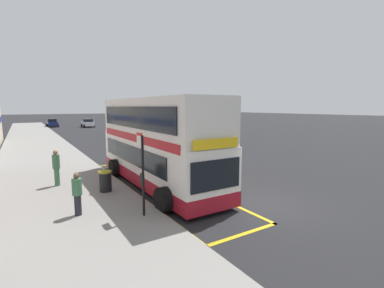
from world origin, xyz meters
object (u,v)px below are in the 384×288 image
object	(u,v)px
parked_car_black_kerbside	(122,128)
pedestrian_further_back	(56,166)
parked_car_white_distant	(88,123)
pedestrian_waiting_near_sign	(77,193)
bus_stop_sign	(142,168)
litter_bin	(105,181)
parked_car_black_behind	(122,132)
double_decker_bus	(156,145)
parked_car_navy_ahead	(52,123)

from	to	relation	value
parked_car_black_kerbside	pedestrian_further_back	xyz separation A→B (m)	(-11.77, -26.69, 0.31)
parked_car_white_distant	pedestrian_waiting_near_sign	size ratio (longest dim) A/B	2.73
pedestrian_waiting_near_sign	bus_stop_sign	bearing A→B (deg)	-31.04
parked_car_black_kerbside	litter_bin	bearing A→B (deg)	-106.28
parked_car_white_distant	pedestrian_waiting_near_sign	world-z (taller)	pedestrian_waiting_near_sign
parked_car_black_kerbside	parked_car_black_behind	bearing A→B (deg)	-104.99
bus_stop_sign	pedestrian_waiting_near_sign	xyz separation A→B (m)	(-1.99, 1.20, -0.87)
parked_car_white_distant	parked_car_black_kerbside	size ratio (longest dim) A/B	1.00
bus_stop_sign	parked_car_black_behind	bearing A→B (deg)	73.89
parked_car_black_kerbside	pedestrian_further_back	distance (m)	29.17
parked_car_black_behind	litter_bin	world-z (taller)	parked_car_black_behind
parked_car_black_behind	double_decker_bus	bearing A→B (deg)	-101.01
parked_car_white_distant	litter_bin	world-z (taller)	parked_car_white_distant
parked_car_navy_ahead	parked_car_black_behind	bearing A→B (deg)	-76.87
double_decker_bus	litter_bin	xyz separation A→B (m)	(-2.65, -0.22, -1.44)
parked_car_black_kerbside	pedestrian_waiting_near_sign	distance (m)	33.25
bus_stop_sign	pedestrian_further_back	size ratio (longest dim) A/B	1.66
parked_car_white_distant	litter_bin	xyz separation A→B (m)	(-8.01, -44.22, -0.18)
double_decker_bus	bus_stop_sign	world-z (taller)	double_decker_bus
parked_car_black_behind	pedestrian_waiting_near_sign	distance (m)	26.04
bus_stop_sign	pedestrian_waiting_near_sign	bearing A→B (deg)	148.96
double_decker_bus	parked_car_white_distant	distance (m)	44.34
double_decker_bus	parked_car_black_kerbside	size ratio (longest dim) A/B	2.43
parked_car_navy_ahead	pedestrian_further_back	size ratio (longest dim) A/B	2.37
parked_car_black_kerbside	parked_car_navy_ahead	bearing A→B (deg)	114.59
double_decker_bus	pedestrian_further_back	size ratio (longest dim) A/B	5.75
litter_bin	parked_car_black_kerbside	bearing A→B (deg)	70.91
bus_stop_sign	litter_bin	world-z (taller)	bus_stop_sign
parked_car_black_behind	parked_car_black_kerbside	xyz separation A→B (m)	(2.21, 6.87, 0.00)
pedestrian_waiting_near_sign	parked_car_black_kerbside	bearing A→B (deg)	69.66
parked_car_black_behind	pedestrian_further_back	world-z (taller)	pedestrian_further_back
parked_car_black_behind	pedestrian_further_back	distance (m)	22.01
pedestrian_waiting_near_sign	double_decker_bus	bearing A→B (deg)	30.84
pedestrian_further_back	double_decker_bus	bearing A→B (deg)	-23.98
parked_car_black_behind	parked_car_black_kerbside	size ratio (longest dim) A/B	1.00
parked_car_white_distant	pedestrian_waiting_near_sign	bearing A→B (deg)	-102.92
double_decker_bus	parked_car_black_kerbside	bearing A→B (deg)	75.62
parked_car_black_behind	parked_car_black_kerbside	distance (m)	7.22
parked_car_black_behind	parked_car_navy_ahead	size ratio (longest dim) A/B	1.00
litter_bin	parked_car_white_distant	bearing A→B (deg)	79.73
double_decker_bus	parked_car_black_kerbside	world-z (taller)	double_decker_bus
parked_car_black_behind	litter_bin	xyz separation A→B (m)	(-7.79, -22.01, -0.18)
parked_car_white_distant	parked_car_navy_ahead	bearing A→B (deg)	141.75
bus_stop_sign	parked_car_black_kerbside	size ratio (longest dim) A/B	0.70
bus_stop_sign	pedestrian_further_back	xyz separation A→B (m)	(-2.20, 5.68, -0.73)
bus_stop_sign	parked_car_navy_ahead	xyz separation A→B (m)	(1.66, 52.17, -1.04)
bus_stop_sign	parked_car_black_kerbside	xyz separation A→B (m)	(9.57, 32.37, -1.04)
parked_car_white_distant	parked_car_black_kerbside	distance (m)	15.47
parked_car_white_distant	parked_car_black_behind	bearing A→B (deg)	-91.86
bus_stop_sign	litter_bin	distance (m)	3.72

